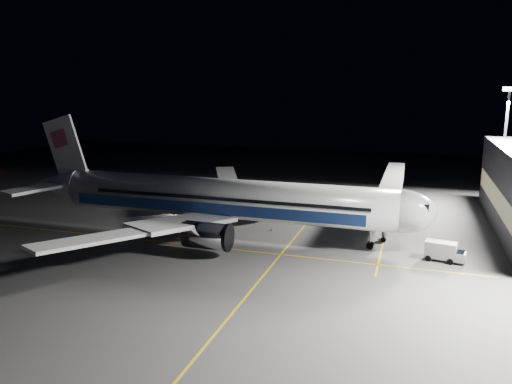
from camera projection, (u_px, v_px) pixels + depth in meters
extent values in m
plane|color=#4C4C4F|center=(224.00, 234.00, 71.51)|extent=(200.00, 200.00, 0.00)
cube|color=gold|center=(292.00, 241.00, 68.50)|extent=(0.25, 80.00, 0.01)
cube|color=gold|center=(208.00, 247.00, 65.93)|extent=(70.00, 0.25, 0.01)
cube|color=gold|center=(386.00, 229.00, 74.20)|extent=(0.25, 40.00, 0.01)
cylinder|color=silver|center=(224.00, 198.00, 70.40)|extent=(48.00, 5.60, 5.60)
ellipsoid|color=silver|center=(400.00, 211.00, 63.18)|extent=(8.96, 5.60, 5.60)
cube|color=black|center=(420.00, 205.00, 62.28)|extent=(2.20, 3.40, 0.90)
cone|color=silver|center=(56.00, 184.00, 78.91)|extent=(9.00, 5.49, 5.49)
cube|color=navy|center=(224.00, 200.00, 73.48)|extent=(42.24, 0.25, 1.50)
cube|color=navy|center=(210.00, 208.00, 68.30)|extent=(42.24, 0.25, 1.50)
cube|color=silver|center=(228.00, 196.00, 78.93)|extent=(11.36, 15.23, 1.53)
cube|color=silver|center=(183.00, 222.00, 64.04)|extent=(11.36, 15.23, 1.53)
cube|color=silver|center=(227.00, 176.00, 91.88)|extent=(8.57, 13.22, 1.31)
cube|color=silver|center=(89.00, 240.00, 53.74)|extent=(8.57, 13.22, 1.31)
cube|color=silver|center=(80.00, 177.00, 83.53)|extent=(6.20, 9.67, 0.45)
cube|color=silver|center=(35.00, 189.00, 73.86)|extent=(6.20, 9.67, 0.45)
cube|color=white|center=(65.00, 148.00, 76.98)|extent=(7.53, 0.40, 10.28)
cube|color=#BE4078|center=(60.00, 138.00, 76.93)|extent=(3.22, 0.55, 3.22)
cylinder|color=#B7B7BF|center=(252.00, 204.00, 78.99)|extent=(5.60, 3.40, 3.40)
cylinder|color=#B7B7BF|center=(207.00, 236.00, 62.24)|extent=(5.60, 3.40, 3.40)
cylinder|color=#9999A0|center=(370.00, 239.00, 65.08)|extent=(0.26, 0.26, 2.50)
cylinder|color=black|center=(370.00, 245.00, 65.25)|extent=(0.90, 0.70, 0.90)
cylinder|color=#9999A0|center=(216.00, 217.00, 76.15)|extent=(0.26, 0.26, 2.50)
cylinder|color=#9999A0|center=(192.00, 232.00, 68.15)|extent=(0.26, 0.26, 2.50)
cylinder|color=black|center=(216.00, 221.00, 76.30)|extent=(1.10, 1.60, 1.10)
cylinder|color=black|center=(192.00, 237.00, 68.30)|extent=(1.10, 1.60, 1.10)
cube|color=brown|center=(496.00, 197.00, 72.38)|extent=(0.15, 36.00, 3.00)
cube|color=#B2B2B7|center=(392.00, 186.00, 82.58)|extent=(3.00, 33.90, 2.80)
cube|color=#B2B2B7|center=(386.00, 208.00, 67.84)|extent=(3.60, 3.20, 3.40)
cylinder|color=#9999A0|center=(384.00, 229.00, 68.48)|extent=(0.70, 0.70, 3.10)
cylinder|color=black|center=(384.00, 240.00, 67.89)|extent=(0.70, 0.30, 0.70)
cylinder|color=black|center=(384.00, 236.00, 69.57)|extent=(0.70, 0.30, 0.70)
cylinder|color=#59595E|center=(504.00, 149.00, 87.16)|extent=(0.44, 0.44, 20.00)
cube|color=#59595E|center=(510.00, 89.00, 84.99)|extent=(2.40, 0.50, 0.80)
cube|color=white|center=(510.00, 89.00, 84.67)|extent=(2.20, 0.15, 0.60)
cube|color=silver|center=(441.00, 250.00, 60.50)|extent=(3.86, 2.42, 1.98)
cube|color=silver|center=(459.00, 257.00, 59.61)|extent=(1.73, 1.94, 1.08)
cube|color=black|center=(460.00, 253.00, 59.51)|extent=(1.34, 1.70, 0.45)
cylinder|color=black|center=(452.00, 257.00, 60.94)|extent=(0.75, 0.35, 0.72)
cylinder|color=black|center=(450.00, 262.00, 59.32)|extent=(0.75, 0.35, 0.72)
cylinder|color=black|center=(431.00, 254.00, 62.11)|extent=(0.75, 0.35, 0.72)
cylinder|color=black|center=(428.00, 258.00, 60.49)|extent=(0.75, 0.35, 0.72)
cube|color=black|center=(187.00, 206.00, 84.63)|extent=(2.97, 2.43, 1.17)
cube|color=black|center=(186.00, 202.00, 84.47)|extent=(1.39, 1.39, 0.64)
sphere|color=#FFF2CC|center=(181.00, 207.00, 84.34)|extent=(0.28, 0.28, 0.28)
sphere|color=#FFF2CC|center=(185.00, 208.00, 83.67)|extent=(0.28, 0.28, 0.28)
cylinder|color=black|center=(195.00, 209.00, 84.82)|extent=(0.68, 0.45, 0.64)
cylinder|color=black|center=(187.00, 211.00, 83.45)|extent=(0.68, 0.45, 0.64)
cylinder|color=black|center=(187.00, 207.00, 86.01)|extent=(0.68, 0.45, 0.64)
cylinder|color=black|center=(179.00, 209.00, 84.65)|extent=(0.68, 0.45, 0.64)
cone|color=#FF660A|center=(246.00, 209.00, 84.93)|extent=(0.38, 0.38, 0.57)
cone|color=#FF660A|center=(272.00, 229.00, 73.37)|extent=(0.35, 0.35, 0.53)
cone|color=#FF660A|center=(204.00, 217.00, 79.77)|extent=(0.37, 0.37, 0.55)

